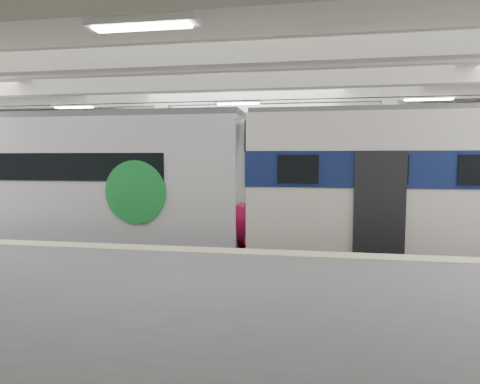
# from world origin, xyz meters

# --- Properties ---
(station_hall) EXTENTS (36.00, 24.00, 5.75)m
(station_hall) POSITION_xyz_m (0.00, -1.74, 3.24)
(station_hall) COLOR black
(station_hall) RESTS_ON ground
(modern_emu) EXTENTS (13.60, 2.81, 4.40)m
(modern_emu) POSITION_xyz_m (-4.46, -0.00, 2.16)
(modern_emu) COLOR silver
(modern_emu) RESTS_ON ground
(far_train) EXTENTS (14.12, 3.47, 4.47)m
(far_train) POSITION_xyz_m (-8.00, 5.50, 2.31)
(far_train) COLOR silver
(far_train) RESTS_ON ground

